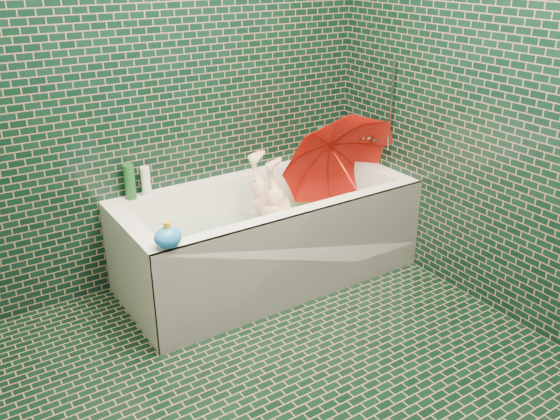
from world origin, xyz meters
TOP-DOWN VIEW (x-y plane):
  - floor at (0.00, 0.00)m, footprint 2.80×2.80m
  - wall_back at (0.00, 1.40)m, footprint 2.80×0.00m
  - wall_right at (1.30, 0.00)m, footprint 0.00×2.80m
  - bathtub at (0.45, 1.01)m, footprint 1.70×0.75m
  - bath_mat at (0.45, 1.02)m, footprint 1.35×0.47m
  - water at (0.45, 1.02)m, footprint 1.48×0.53m
  - faucet at (1.26, 1.02)m, footprint 0.18×0.19m
  - child at (0.51, 0.98)m, footprint 0.97×0.38m
  - umbrella at (0.96, 0.93)m, footprint 1.05×1.06m
  - soap_bottle_a at (1.19, 1.35)m, footprint 0.14×0.14m
  - soap_bottle_b at (1.25, 1.35)m, footprint 0.11×0.11m
  - soap_bottle_c at (1.07, 1.36)m, footprint 0.16×0.16m
  - bottle_right_tall at (1.05, 1.32)m, footprint 0.06×0.06m
  - bottle_right_pump at (1.14, 1.36)m, footprint 0.06×0.06m
  - bottle_left_tall at (-0.23, 1.34)m, footprint 0.07×0.07m
  - bottle_left_short at (-0.14, 1.34)m, footprint 0.06×0.06m
  - rubber_duck at (1.08, 1.35)m, footprint 0.12×0.10m
  - bath_toy at (-0.30, 0.68)m, footprint 0.16×0.15m

SIDE VIEW (x-z plane):
  - floor at x=0.00m, z-range 0.00..0.00m
  - bath_mat at x=0.45m, z-range 0.15..0.16m
  - bathtub at x=0.45m, z-range -0.06..0.49m
  - water at x=0.45m, z-range 0.30..0.30m
  - child at x=0.51m, z-range 0.10..0.52m
  - soap_bottle_a at x=1.19m, z-range 0.41..0.69m
  - soap_bottle_b at x=1.25m, z-range 0.45..0.65m
  - soap_bottle_c at x=1.07m, z-range 0.46..0.64m
  - umbrella at x=0.96m, z-range 0.02..1.12m
  - rubber_duck at x=1.08m, z-range 0.55..0.64m
  - bath_toy at x=-0.30m, z-range 0.54..0.67m
  - bottle_left_short at x=-0.14m, z-range 0.55..0.72m
  - bottle_left_tall at x=-0.23m, z-range 0.55..0.75m
  - bottle_right_pump at x=1.14m, z-range 0.55..0.75m
  - bottle_right_tall at x=1.05m, z-range 0.55..0.76m
  - faucet at x=1.26m, z-range 0.50..1.05m
  - wall_back at x=0.00m, z-range -0.15..2.65m
  - wall_right at x=1.30m, z-range -0.15..2.65m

